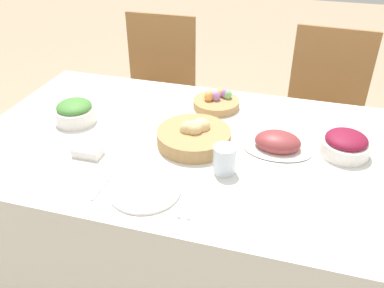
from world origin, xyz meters
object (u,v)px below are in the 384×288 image
at_px(green_salad_bowl, 75,112).
at_px(drinking_cup, 224,159).
at_px(fork, 105,183).
at_px(knife, 187,199).
at_px(ham_platter, 278,143).
at_px(beet_salad_bowl, 345,144).
at_px(chair_far_right, 322,118).
at_px(egg_basket, 217,102).
at_px(spoon, 196,200).
at_px(bread_basket, 194,136).
at_px(chair_far_left, 157,97).
at_px(butter_dish, 88,152).
at_px(dinner_plate, 145,190).

relative_size(green_salad_bowl, drinking_cup, 1.68).
bearing_deg(fork, knife, -0.03).
height_order(ham_platter, green_salad_bowl, green_salad_bowl).
xyz_separation_m(beet_salad_bowl, knife, (-0.48, -0.40, -0.04)).
xyz_separation_m(chair_far_right, green_salad_bowl, (-1.01, -0.80, 0.30)).
relative_size(ham_platter, drinking_cup, 2.63).
bearing_deg(drinking_cup, beet_salad_bowl, 29.72).
bearing_deg(drinking_cup, green_salad_bowl, 165.26).
relative_size(egg_basket, spoon, 1.12).
xyz_separation_m(ham_platter, knife, (-0.24, -0.37, -0.02)).
height_order(green_salad_bowl, beet_salad_bowl, green_salad_bowl).
height_order(bread_basket, knife, bread_basket).
bearing_deg(green_salad_bowl, ham_platter, 1.27).
height_order(chair_far_right, egg_basket, chair_far_right).
distance_m(chair_far_left, drinking_cup, 1.20).
distance_m(ham_platter, butter_dish, 0.69).
bearing_deg(dinner_plate, egg_basket, 82.26).
height_order(chair_far_left, green_salad_bowl, chair_far_left).
bearing_deg(fork, beet_salad_bowl, 27.87).
bearing_deg(fork, ham_platter, 35.15).
bearing_deg(chair_far_left, ham_platter, -45.77).
xyz_separation_m(chair_far_right, fork, (-0.71, -1.15, 0.26)).
relative_size(dinner_plate, knife, 1.29).
relative_size(chair_far_right, dinner_plate, 4.26).
bearing_deg(egg_basket, knife, -85.10).
bearing_deg(spoon, drinking_cup, 74.45).
bearing_deg(egg_basket, spoon, -82.44).
bearing_deg(bread_basket, drinking_cup, -44.51).
distance_m(chair_far_left, beet_salad_bowl, 1.30).
relative_size(dinner_plate, fork, 1.29).
relative_size(bread_basket, dinner_plate, 1.20).
xyz_separation_m(egg_basket, butter_dish, (-0.36, -0.50, -0.01)).
relative_size(ham_platter, knife, 1.45).
height_order(chair_far_right, green_salad_bowl, chair_far_right).
relative_size(beet_salad_bowl, fork, 0.98).
bearing_deg(chair_far_left, green_salad_bowl, -93.73).
bearing_deg(bread_basket, knife, -78.05).
xyz_separation_m(chair_far_right, ham_platter, (-0.19, -0.79, 0.28)).
bearing_deg(dinner_plate, chair_far_right, 63.66).
relative_size(knife, spoon, 1.00).
distance_m(chair_far_left, green_salad_bowl, 0.86).
relative_size(dinner_plate, butter_dish, 2.25).
distance_m(ham_platter, fork, 0.64).
height_order(spoon, drinking_cup, drinking_cup).
height_order(knife, butter_dish, butter_dish).
height_order(bread_basket, fork, bread_basket).
bearing_deg(chair_far_right, fork, -117.47).
xyz_separation_m(chair_far_right, butter_dish, (-0.84, -1.02, 0.27)).
relative_size(chair_far_right, drinking_cup, 9.97).
height_order(ham_platter, knife, ham_platter).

